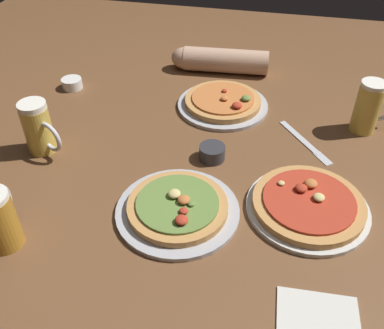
{
  "coord_description": "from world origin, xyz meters",
  "views": [
    {
      "loc": [
        0.18,
        -0.85,
        0.73
      ],
      "look_at": [
        0.0,
        0.0,
        0.02
      ],
      "focal_mm": 40.18,
      "sensor_mm": 36.0,
      "label": 1
    }
  ],
  "objects_px": {
    "ramekin_butter": "(212,153)",
    "knife_right": "(305,142)",
    "ramekin_sauce": "(72,83)",
    "diner_arm": "(217,60)",
    "pizza_plate_near": "(176,208)",
    "beer_mug_dark": "(369,107)",
    "pizza_plate_far": "(223,103)",
    "napkin_folded": "(319,323)",
    "pizza_plate_side": "(308,205)",
    "beer_mug_amber": "(38,129)"
  },
  "relations": [
    {
      "from": "knife_right",
      "to": "beer_mug_dark",
      "type": "bearing_deg",
      "value": 31.81
    },
    {
      "from": "ramekin_butter",
      "to": "knife_right",
      "type": "height_order",
      "value": "ramekin_butter"
    },
    {
      "from": "beer_mug_dark",
      "to": "pizza_plate_far",
      "type": "bearing_deg",
      "value": 175.17
    },
    {
      "from": "beer_mug_amber",
      "to": "knife_right",
      "type": "bearing_deg",
      "value": 15.31
    },
    {
      "from": "pizza_plate_side",
      "to": "pizza_plate_far",
      "type": "bearing_deg",
      "value": 123.07
    },
    {
      "from": "beer_mug_amber",
      "to": "diner_arm",
      "type": "xyz_separation_m",
      "value": [
        0.39,
        0.57,
        -0.03
      ]
    },
    {
      "from": "pizza_plate_far",
      "to": "beer_mug_dark",
      "type": "bearing_deg",
      "value": -4.83
    },
    {
      "from": "pizza_plate_far",
      "to": "beer_mug_dark",
      "type": "xyz_separation_m",
      "value": [
        0.43,
        -0.04,
        0.06
      ]
    },
    {
      "from": "knife_right",
      "to": "pizza_plate_far",
      "type": "bearing_deg",
      "value": 151.71
    },
    {
      "from": "beer_mug_dark",
      "to": "napkin_folded",
      "type": "height_order",
      "value": "beer_mug_dark"
    },
    {
      "from": "pizza_plate_far",
      "to": "napkin_folded",
      "type": "xyz_separation_m",
      "value": [
        0.29,
        -0.71,
        -0.01
      ]
    },
    {
      "from": "beer_mug_dark",
      "to": "beer_mug_amber",
      "type": "height_order",
      "value": "beer_mug_dark"
    },
    {
      "from": "pizza_plate_near",
      "to": "beer_mug_dark",
      "type": "distance_m",
      "value": 0.65
    },
    {
      "from": "ramekin_butter",
      "to": "pizza_plate_side",
      "type": "bearing_deg",
      "value": -29.59
    },
    {
      "from": "beer_mug_dark",
      "to": "knife_right",
      "type": "xyz_separation_m",
      "value": [
        -0.17,
        -0.1,
        -0.07
      ]
    },
    {
      "from": "pizza_plate_far",
      "to": "beer_mug_dark",
      "type": "height_order",
      "value": "beer_mug_dark"
    },
    {
      "from": "knife_right",
      "to": "pizza_plate_side",
      "type": "bearing_deg",
      "value": -88.18
    },
    {
      "from": "ramekin_sauce",
      "to": "ramekin_butter",
      "type": "height_order",
      "value": "ramekin_butter"
    },
    {
      "from": "ramekin_sauce",
      "to": "napkin_folded",
      "type": "distance_m",
      "value": 1.09
    },
    {
      "from": "beer_mug_amber",
      "to": "napkin_folded",
      "type": "distance_m",
      "value": 0.84
    },
    {
      "from": "pizza_plate_near",
      "to": "ramekin_sauce",
      "type": "height_order",
      "value": "pizza_plate_near"
    },
    {
      "from": "ramekin_butter",
      "to": "napkin_folded",
      "type": "relative_size",
      "value": 0.46
    },
    {
      "from": "napkin_folded",
      "to": "pizza_plate_side",
      "type": "bearing_deg",
      "value": 94.57
    },
    {
      "from": "pizza_plate_side",
      "to": "beer_mug_amber",
      "type": "bearing_deg",
      "value": 173.83
    },
    {
      "from": "napkin_folded",
      "to": "beer_mug_amber",
      "type": "bearing_deg",
      "value": 153.31
    },
    {
      "from": "beer_mug_dark",
      "to": "beer_mug_amber",
      "type": "relative_size",
      "value": 1.04
    },
    {
      "from": "ramekin_butter",
      "to": "knife_right",
      "type": "distance_m",
      "value": 0.28
    },
    {
      "from": "ramekin_sauce",
      "to": "beer_mug_dark",
      "type": "bearing_deg",
      "value": -2.91
    },
    {
      "from": "pizza_plate_far",
      "to": "ramekin_butter",
      "type": "bearing_deg",
      "value": -87.27
    },
    {
      "from": "beer_mug_amber",
      "to": "diner_arm",
      "type": "height_order",
      "value": "beer_mug_amber"
    },
    {
      "from": "beer_mug_amber",
      "to": "pizza_plate_near",
      "type": "bearing_deg",
      "value": -20.04
    },
    {
      "from": "pizza_plate_far",
      "to": "ramekin_butter",
      "type": "height_order",
      "value": "pizza_plate_far"
    },
    {
      "from": "ramekin_sauce",
      "to": "diner_arm",
      "type": "height_order",
      "value": "diner_arm"
    },
    {
      "from": "pizza_plate_far",
      "to": "napkin_folded",
      "type": "relative_size",
      "value": 1.88
    },
    {
      "from": "knife_right",
      "to": "diner_arm",
      "type": "bearing_deg",
      "value": 130.22
    },
    {
      "from": "ramekin_sauce",
      "to": "knife_right",
      "type": "relative_size",
      "value": 0.35
    },
    {
      "from": "pizza_plate_far",
      "to": "ramekin_sauce",
      "type": "distance_m",
      "value": 0.52
    },
    {
      "from": "pizza_plate_side",
      "to": "napkin_folded",
      "type": "height_order",
      "value": "pizza_plate_side"
    },
    {
      "from": "pizza_plate_far",
      "to": "ramekin_butter",
      "type": "relative_size",
      "value": 4.07
    },
    {
      "from": "pizza_plate_far",
      "to": "beer_mug_amber",
      "type": "xyz_separation_m",
      "value": [
        -0.45,
        -0.34,
        0.06
      ]
    },
    {
      "from": "pizza_plate_far",
      "to": "napkin_folded",
      "type": "height_order",
      "value": "pizza_plate_far"
    },
    {
      "from": "pizza_plate_near",
      "to": "napkin_folded",
      "type": "height_order",
      "value": "pizza_plate_near"
    },
    {
      "from": "pizza_plate_side",
      "to": "diner_arm",
      "type": "bearing_deg",
      "value": 116.8
    },
    {
      "from": "pizza_plate_side",
      "to": "ramekin_sauce",
      "type": "height_order",
      "value": "pizza_plate_side"
    },
    {
      "from": "napkin_folded",
      "to": "beer_mug_dark",
      "type": "bearing_deg",
      "value": 78.65
    },
    {
      "from": "pizza_plate_near",
      "to": "ramekin_sauce",
      "type": "distance_m",
      "value": 0.7
    },
    {
      "from": "beer_mug_dark",
      "to": "napkin_folded",
      "type": "xyz_separation_m",
      "value": [
        -0.14,
        -0.67,
        -0.07
      ]
    },
    {
      "from": "pizza_plate_near",
      "to": "knife_right",
      "type": "bearing_deg",
      "value": 49.85
    },
    {
      "from": "pizza_plate_far",
      "to": "ramekin_sauce",
      "type": "height_order",
      "value": "pizza_plate_far"
    },
    {
      "from": "ramekin_sauce",
      "to": "pizza_plate_side",
      "type": "bearing_deg",
      "value": -28.23
    }
  ]
}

